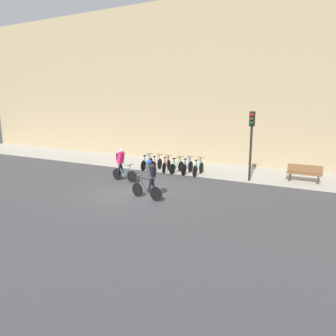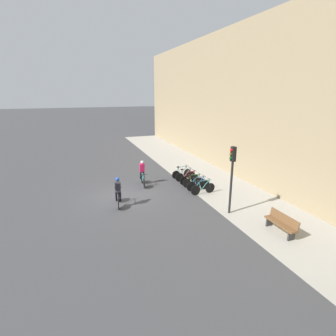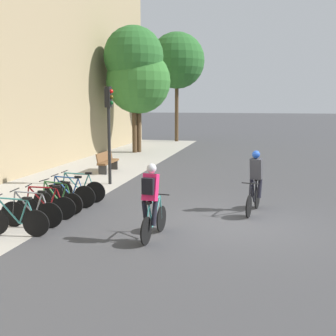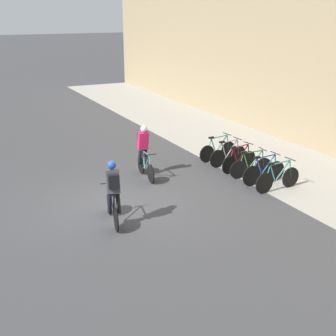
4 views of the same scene
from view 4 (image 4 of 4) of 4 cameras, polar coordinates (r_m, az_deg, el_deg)
The scene contains 10 objects.
ground at distance 13.55m, azimuth -6.60°, elevation -4.47°, with size 200.00×200.00×0.00m, color #3D3D3F.
kerb_strip at distance 16.88m, azimuth 15.41°, elevation -0.28°, with size 44.00×4.50×0.01m, color #A39E93.
cyclist_pink at distance 15.44m, azimuth -2.97°, elevation 2.29°, with size 1.64×0.47×1.75m.
cyclist_grey at distance 11.95m, azimuth -6.74°, elevation -2.82°, with size 1.69×0.55×1.75m.
parked_bike_0 at distance 17.39m, azimuth 6.08°, elevation 2.20°, with size 0.46×1.63×0.95m.
parked_bike_1 at distance 16.84m, azimuth 7.33°, elevation 1.60°, with size 0.46×1.60×0.96m.
parked_bike_2 at distance 16.30m, azimuth 8.66°, elevation 0.94°, with size 0.49×1.59×0.95m.
parked_bike_3 at distance 15.78m, azimuth 10.08°, elevation 0.23°, with size 0.46×1.57×0.94m.
parked_bike_4 at distance 15.26m, azimuth 11.61°, elevation -0.43°, with size 0.46×1.66×0.97m.
parked_bike_5 at distance 14.76m, azimuth 13.23°, elevation -1.23°, with size 0.46×1.72×0.96m.
Camera 4 is at (11.76, -4.13, 5.31)m, focal length 50.00 mm.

